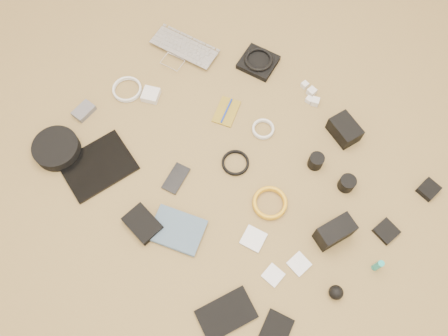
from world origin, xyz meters
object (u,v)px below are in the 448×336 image
Objects in this scene: paperback at (170,248)px; phone at (176,178)px; headphone_case at (57,148)px; dslr_camera at (345,130)px; tablet at (98,166)px; laptop at (179,54)px.

phone is at bearing 18.07° from paperback.
headphone_case is 0.95× the size of paperback.
tablet is (-0.69, -0.75, -0.03)m from dslr_camera.
tablet reaches higher than phone.
dslr_camera reaches higher than phone.
dslr_camera is at bearing 63.97° from tablet.
headphone_case is at bearing 69.95° from paperback.
headphone_case is 0.63m from paperback.
headphone_case is at bearing -117.39° from dslr_camera.
dslr_camera is 0.72m from phone.
tablet is at bearing 17.22° from headphone_case.
laptop is 0.68m from headphone_case.
tablet is 0.32m from phone.
paperback is (0.17, -0.23, 0.00)m from phone.
dslr_camera is at bearing 42.86° from headphone_case.
headphone_case is (-0.18, -0.05, 0.02)m from tablet.
dslr_camera reaches higher than paperback.
laptop is 0.63m from tablet.
phone is (-0.41, -0.59, -0.03)m from dslr_camera.
dslr_camera reaches higher than headphone_case.
dslr_camera is 0.65× the size of paperback.
dslr_camera is 1.02m from tablet.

